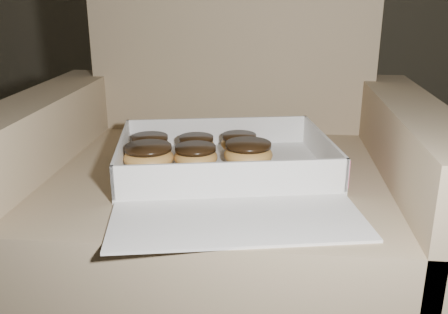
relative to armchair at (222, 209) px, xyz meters
name	(u,v)px	position (x,y,z in m)	size (l,w,h in m)	color
armchair	(222,209)	(0.00, 0.00, 0.00)	(0.91, 0.76, 0.95)	#8A7458
bakery_box	(228,171)	(0.02, -0.12, 0.14)	(0.51, 0.57, 0.07)	white
donut_a	(149,156)	(-0.14, -0.11, 0.16)	(0.10, 0.10, 0.05)	#D6944B
donut_b	(150,144)	(-0.16, -0.01, 0.16)	(0.09, 0.09, 0.04)	#D6944B
donut_c	(248,153)	(0.06, -0.07, 0.16)	(0.10, 0.10, 0.05)	#D6944B
donut_d	(196,156)	(-0.05, -0.09, 0.16)	(0.09, 0.09, 0.05)	#D6944B
donut_e	(196,145)	(-0.06, 0.00, 0.16)	(0.08, 0.08, 0.04)	#D6944B
donut_f	(239,142)	(0.04, 0.02, 0.16)	(0.08, 0.08, 0.04)	#D6944B
crumb_a	(279,173)	(0.13, -0.11, 0.14)	(0.01, 0.01, 0.00)	black
crumb_b	(230,173)	(0.03, -0.12, 0.14)	(0.01, 0.01, 0.00)	black
crumb_c	(310,174)	(0.19, -0.11, 0.14)	(0.01, 0.01, 0.00)	black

